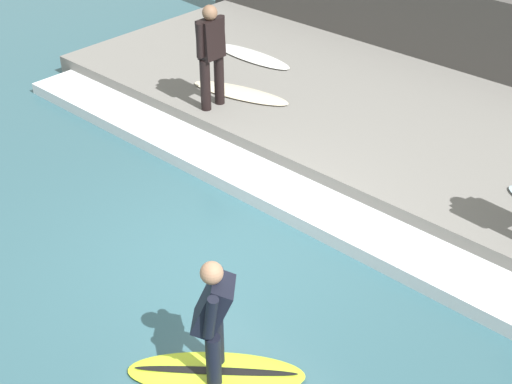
{
  "coord_description": "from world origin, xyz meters",
  "views": [
    {
      "loc": [
        -4.81,
        -4.96,
        5.51
      ],
      "look_at": [
        0.63,
        0.0,
        0.7
      ],
      "focal_mm": 50.0,
      "sensor_mm": 36.0,
      "label": 1
    }
  ],
  "objects_px": {
    "surfer_riding": "(213,314)",
    "surfboard_waiting_near": "(240,93)",
    "surfboard_riding": "(216,373)",
    "surfboard_spare": "(252,56)",
    "surfer_waiting_near": "(211,51)"
  },
  "relations": [
    {
      "from": "surfboard_riding",
      "to": "surfer_waiting_near",
      "type": "distance_m",
      "value": 5.54
    },
    {
      "from": "surfboard_waiting_near",
      "to": "surfboard_spare",
      "type": "bearing_deg",
      "value": 35.34
    },
    {
      "from": "surfer_waiting_near",
      "to": "surfboard_spare",
      "type": "bearing_deg",
      "value": 25.14
    },
    {
      "from": "surfboard_riding",
      "to": "surfboard_waiting_near",
      "type": "relative_size",
      "value": 0.95
    },
    {
      "from": "surfer_riding",
      "to": "surfboard_waiting_near",
      "type": "distance_m",
      "value": 5.83
    },
    {
      "from": "surfer_riding",
      "to": "surfboard_waiting_near",
      "type": "xyz_separation_m",
      "value": [
        4.39,
        3.81,
        -0.43
      ]
    },
    {
      "from": "surfboard_riding",
      "to": "surfboard_waiting_near",
      "type": "height_order",
      "value": "surfboard_waiting_near"
    },
    {
      "from": "surfer_riding",
      "to": "surfboard_waiting_near",
      "type": "relative_size",
      "value": 0.75
    },
    {
      "from": "surfboard_spare",
      "to": "surfer_riding",
      "type": "bearing_deg",
      "value": -140.24
    },
    {
      "from": "surfer_riding",
      "to": "surfboard_waiting_near",
      "type": "height_order",
      "value": "surfer_riding"
    },
    {
      "from": "surfer_riding",
      "to": "surfer_waiting_near",
      "type": "bearing_deg",
      "value": 45.43
    },
    {
      "from": "surfer_waiting_near",
      "to": "surfboard_spare",
      "type": "height_order",
      "value": "surfer_waiting_near"
    },
    {
      "from": "surfer_riding",
      "to": "surfboard_spare",
      "type": "relative_size",
      "value": 0.78
    },
    {
      "from": "surfer_riding",
      "to": "surfboard_spare",
      "type": "distance_m",
      "value": 7.41
    },
    {
      "from": "surfer_waiting_near",
      "to": "surfboard_waiting_near",
      "type": "xyz_separation_m",
      "value": [
        0.61,
        -0.03,
        -0.91
      ]
    }
  ]
}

